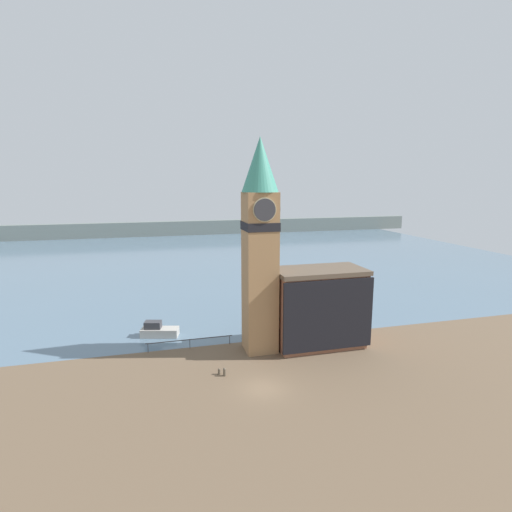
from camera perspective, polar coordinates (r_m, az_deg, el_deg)
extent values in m
plane|color=brown|center=(38.36, 1.07, -18.38)|extent=(160.00, 160.00, 0.00)
cube|color=slate|center=(105.33, -9.59, 0.21)|extent=(160.00, 120.00, 0.00)
cube|color=slate|center=(144.46, -11.12, 3.92)|extent=(180.00, 3.00, 5.00)
cube|color=#333338|center=(46.58, -9.44, -11.69)|extent=(9.77, 0.08, 0.08)
cylinder|color=#333338|center=(46.64, -15.18, -12.60)|extent=(0.07, 0.07, 1.05)
cylinder|color=#333338|center=(46.78, -9.42, -12.29)|extent=(0.07, 0.07, 1.05)
cylinder|color=#333338|center=(47.36, -3.78, -11.87)|extent=(0.07, 0.07, 1.05)
cube|color=#9E754C|center=(43.37, 0.56, -2.53)|extent=(3.38, 3.38, 17.51)
cube|color=black|center=(42.50, 0.57, 4.31)|extent=(3.50, 3.50, 0.90)
cylinder|color=tan|center=(40.67, 1.24, 6.62)|extent=(2.49, 0.12, 2.49)
cylinder|color=#333338|center=(40.59, 1.27, 6.61)|extent=(2.27, 0.12, 2.27)
cylinder|color=tan|center=(42.85, 2.85, 6.81)|extent=(0.12, 2.49, 2.49)
cylinder|color=#333338|center=(42.87, 2.96, 6.81)|extent=(0.12, 2.27, 2.27)
cone|color=teal|center=(42.30, 0.59, 12.96)|extent=(3.89, 3.89, 5.66)
cube|color=#935B42|center=(46.50, 8.91, -7.53)|extent=(9.83, 5.18, 8.48)
cube|color=brown|center=(45.33, 9.07, -2.12)|extent=(10.23, 5.58, 0.50)
cube|color=black|center=(44.09, 10.36, -8.35)|extent=(10.33, 0.30, 7.80)
cube|color=#B7B2A8|center=(50.96, -13.57, -10.53)|extent=(4.76, 2.86, 1.01)
cube|color=#38383D|center=(50.83, -14.50, -9.49)|extent=(2.21, 1.71, 0.87)
cylinder|color=brown|center=(40.80, -5.28, -16.17)|extent=(0.25, 0.25, 0.50)
sphere|color=brown|center=(40.68, -5.28, -15.86)|extent=(0.26, 0.26, 0.26)
cylinder|color=brown|center=(40.44, -4.52, -16.26)|extent=(0.29, 0.29, 0.68)
sphere|color=brown|center=(40.29, -4.52, -15.83)|extent=(0.30, 0.30, 0.30)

